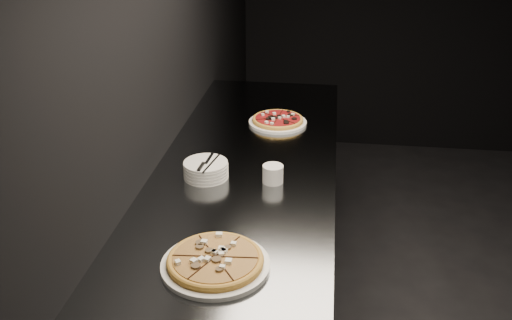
# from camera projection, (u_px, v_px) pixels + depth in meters

# --- Properties ---
(wall_left) EXTENTS (0.02, 5.00, 2.80)m
(wall_left) POSITION_uv_depth(u_px,v_px,m) (145.00, 54.00, 2.14)
(wall_left) COLOR black
(wall_left) RESTS_ON floor
(counter) EXTENTS (0.74, 2.44, 0.92)m
(counter) POSITION_uv_depth(u_px,v_px,m) (245.00, 267.00, 2.50)
(counter) COLOR slate
(counter) RESTS_ON floor
(pizza_mushroom) EXTENTS (0.33, 0.33, 0.04)m
(pizza_mushroom) POSITION_uv_depth(u_px,v_px,m) (215.00, 261.00, 1.73)
(pizza_mushroom) COLOR white
(pizza_mushroom) RESTS_ON counter
(pizza_tomato) EXTENTS (0.33, 0.33, 0.03)m
(pizza_tomato) POSITION_uv_depth(u_px,v_px,m) (278.00, 120.00, 2.79)
(pizza_tomato) COLOR white
(pizza_tomato) RESTS_ON counter
(plate_stack) EXTENTS (0.18, 0.18, 0.07)m
(plate_stack) POSITION_uv_depth(u_px,v_px,m) (206.00, 170.00, 2.27)
(plate_stack) COLOR white
(plate_stack) RESTS_ON counter
(cutlery) EXTENTS (0.08, 0.18, 0.01)m
(cutlery) POSITION_uv_depth(u_px,v_px,m) (207.00, 163.00, 2.24)
(cutlery) COLOR silver
(cutlery) RESTS_ON plate_stack
(ramekin) EXTENTS (0.08, 0.08, 0.07)m
(ramekin) POSITION_uv_depth(u_px,v_px,m) (273.00, 173.00, 2.22)
(ramekin) COLOR silver
(ramekin) RESTS_ON counter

